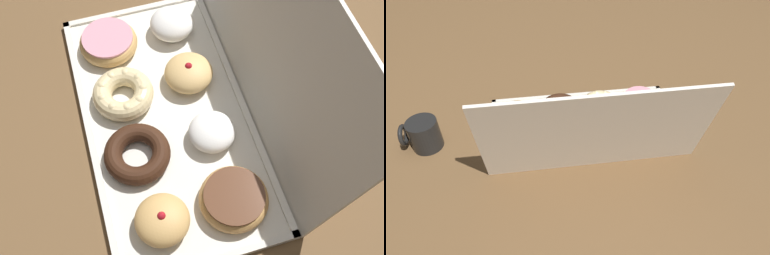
# 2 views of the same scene
# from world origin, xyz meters

# --- Properties ---
(ground_plane) EXTENTS (3.00, 3.00, 0.00)m
(ground_plane) POSITION_xyz_m (0.00, 0.00, 0.00)
(ground_plane) COLOR brown
(donut_box) EXTENTS (0.55, 0.30, 0.01)m
(donut_box) POSITION_xyz_m (0.00, 0.00, 0.01)
(donut_box) COLOR silver
(donut_box) RESTS_ON ground
(box_lid_open) EXTENTS (0.55, 0.09, 0.29)m
(box_lid_open) POSITION_xyz_m (0.00, 0.19, 0.15)
(box_lid_open) COLOR silver
(box_lid_open) RESTS_ON ground
(pink_frosted_donut_0) EXTENTS (0.11, 0.11, 0.03)m
(pink_frosted_donut_0) POSITION_xyz_m (-0.19, -0.07, 0.03)
(pink_frosted_donut_0) COLOR tan
(pink_frosted_donut_0) RESTS_ON donut_box
(cruller_donut_1) EXTENTS (0.11, 0.11, 0.04)m
(cruller_donut_1) POSITION_xyz_m (-0.06, -0.07, 0.03)
(cruller_donut_1) COLOR beige
(cruller_donut_1) RESTS_ON donut_box
(chocolate_cake_ring_donut_2) EXTENTS (0.12, 0.12, 0.03)m
(chocolate_cake_ring_donut_2) POSITION_xyz_m (0.06, -0.07, 0.03)
(chocolate_cake_ring_donut_2) COLOR #381E11
(chocolate_cake_ring_donut_2) RESTS_ON donut_box
(jelly_filled_donut_3) EXTENTS (0.09, 0.09, 0.05)m
(jelly_filled_donut_3) POSITION_xyz_m (0.19, -0.06, 0.03)
(jelly_filled_donut_3) COLOR tan
(jelly_filled_donut_3) RESTS_ON donut_box
(powdered_filled_donut_4) EXTENTS (0.09, 0.09, 0.05)m
(powdered_filled_donut_4) POSITION_xyz_m (-0.19, 0.06, 0.03)
(powdered_filled_donut_4) COLOR white
(powdered_filled_donut_4) RESTS_ON donut_box
(jelly_filled_donut_5) EXTENTS (0.09, 0.09, 0.05)m
(jelly_filled_donut_5) POSITION_xyz_m (-0.07, 0.06, 0.03)
(jelly_filled_donut_5) COLOR #E5B770
(jelly_filled_donut_5) RESTS_ON donut_box
(powdered_filled_donut_6) EXTENTS (0.08, 0.08, 0.04)m
(powdered_filled_donut_6) POSITION_xyz_m (0.06, 0.07, 0.03)
(powdered_filled_donut_6) COLOR white
(powdered_filled_donut_6) RESTS_ON donut_box
(chocolate_frosted_donut_7) EXTENTS (0.12, 0.12, 0.03)m
(chocolate_frosted_donut_7) POSITION_xyz_m (0.19, 0.06, 0.03)
(chocolate_frosted_donut_7) COLOR tan
(chocolate_frosted_donut_7) RESTS_ON donut_box
(coffee_mug) EXTENTS (0.10, 0.08, 0.09)m
(coffee_mug) POSITION_xyz_m (0.45, 0.02, 0.05)
(coffee_mug) COLOR black
(coffee_mug) RESTS_ON ground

